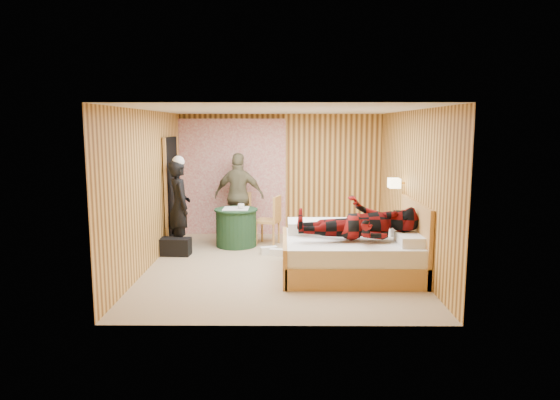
{
  "coord_description": "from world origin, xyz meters",
  "views": [
    {
      "loc": [
        0.05,
        -7.9,
        2.25
      ],
      "look_at": [
        -0.0,
        0.18,
        1.05
      ],
      "focal_mm": 32.0,
      "sensor_mm": 36.0,
      "label": 1
    }
  ],
  "objects_px": {
    "man_at_table": "(239,196)",
    "chair_far": "(240,212)",
    "nightstand": "(391,244)",
    "round_table": "(236,227)",
    "bed": "(353,253)",
    "duffel_bag": "(175,247)",
    "man_on_bed": "(358,213)",
    "wall_lamp": "(394,183)",
    "woman_standing": "(180,206)",
    "chair_near": "(272,216)"
  },
  "relations": [
    {
      "from": "nightstand",
      "to": "duffel_bag",
      "type": "xyz_separation_m",
      "value": [
        -3.73,
        0.27,
        -0.12
      ]
    },
    {
      "from": "duffel_bag",
      "to": "woman_standing",
      "type": "bearing_deg",
      "value": 88.07
    },
    {
      "from": "chair_near",
      "to": "man_on_bed",
      "type": "relative_size",
      "value": 0.53
    },
    {
      "from": "wall_lamp",
      "to": "bed",
      "type": "distance_m",
      "value": 1.56
    },
    {
      "from": "round_table",
      "to": "man_on_bed",
      "type": "bearing_deg",
      "value": -45.35
    },
    {
      "from": "nightstand",
      "to": "man_at_table",
      "type": "height_order",
      "value": "man_at_table"
    },
    {
      "from": "round_table",
      "to": "chair_near",
      "type": "relative_size",
      "value": 0.87
    },
    {
      "from": "bed",
      "to": "chair_far",
      "type": "relative_size",
      "value": 2.23
    },
    {
      "from": "wall_lamp",
      "to": "man_at_table",
      "type": "distance_m",
      "value": 3.2
    },
    {
      "from": "chair_far",
      "to": "man_at_table",
      "type": "xyz_separation_m",
      "value": [
        -0.01,
        0.03,
        0.32
      ]
    },
    {
      "from": "duffel_bag",
      "to": "woman_standing",
      "type": "relative_size",
      "value": 0.33
    },
    {
      "from": "duffel_bag",
      "to": "chair_far",
      "type": "bearing_deg",
      "value": 57.32
    },
    {
      "from": "chair_far",
      "to": "round_table",
      "type": "bearing_deg",
      "value": -81.71
    },
    {
      "from": "bed",
      "to": "man_on_bed",
      "type": "height_order",
      "value": "man_on_bed"
    },
    {
      "from": "round_table",
      "to": "wall_lamp",
      "type": "bearing_deg",
      "value": -17.5
    },
    {
      "from": "nightstand",
      "to": "woman_standing",
      "type": "distance_m",
      "value": 3.78
    },
    {
      "from": "duffel_bag",
      "to": "man_at_table",
      "type": "bearing_deg",
      "value": 58.35
    },
    {
      "from": "nightstand",
      "to": "chair_far",
      "type": "distance_m",
      "value": 3.16
    },
    {
      "from": "wall_lamp",
      "to": "duffel_bag",
      "type": "distance_m",
      "value": 3.95
    },
    {
      "from": "wall_lamp",
      "to": "nightstand",
      "type": "distance_m",
      "value": 1.03
    },
    {
      "from": "duffel_bag",
      "to": "woman_standing",
      "type": "xyz_separation_m",
      "value": [
        0.04,
        0.31,
        0.67
      ]
    },
    {
      "from": "chair_far",
      "to": "duffel_bag",
      "type": "bearing_deg",
      "value": -117.9
    },
    {
      "from": "chair_near",
      "to": "woman_standing",
      "type": "bearing_deg",
      "value": -56.08
    },
    {
      "from": "man_at_table",
      "to": "chair_far",
      "type": "bearing_deg",
      "value": 122.15
    },
    {
      "from": "chair_far",
      "to": "duffel_bag",
      "type": "distance_m",
      "value": 1.74
    },
    {
      "from": "nightstand",
      "to": "chair_far",
      "type": "relative_size",
      "value": 0.59
    },
    {
      "from": "wall_lamp",
      "to": "man_on_bed",
      "type": "distance_m",
      "value": 1.41
    },
    {
      "from": "bed",
      "to": "chair_far",
      "type": "xyz_separation_m",
      "value": [
        -1.94,
        2.43,
        0.21
      ]
    },
    {
      "from": "nightstand",
      "to": "round_table",
      "type": "bearing_deg",
      "value": 160.41
    },
    {
      "from": "round_table",
      "to": "man_at_table",
      "type": "xyz_separation_m",
      "value": [
        -0.0,
        0.68,
        0.5
      ]
    },
    {
      "from": "wall_lamp",
      "to": "man_on_bed",
      "type": "xyz_separation_m",
      "value": [
        -0.77,
        -1.14,
        -0.31
      ]
    },
    {
      "from": "chair_near",
      "to": "man_at_table",
      "type": "xyz_separation_m",
      "value": [
        -0.67,
        0.56,
        0.32
      ]
    },
    {
      "from": "duffel_bag",
      "to": "woman_standing",
      "type": "distance_m",
      "value": 0.74
    },
    {
      "from": "round_table",
      "to": "duffel_bag",
      "type": "xyz_separation_m",
      "value": [
        -1.01,
        -0.7,
        -0.21
      ]
    },
    {
      "from": "bed",
      "to": "chair_far",
      "type": "height_order",
      "value": "bed"
    },
    {
      "from": "wall_lamp",
      "to": "man_on_bed",
      "type": "relative_size",
      "value": 0.15
    },
    {
      "from": "nightstand",
      "to": "round_table",
      "type": "height_order",
      "value": "round_table"
    },
    {
      "from": "man_at_table",
      "to": "nightstand",
      "type": "bearing_deg",
      "value": 158.63
    },
    {
      "from": "man_on_bed",
      "to": "woman_standing",
      "type": "bearing_deg",
      "value": 151.27
    },
    {
      "from": "bed",
      "to": "nightstand",
      "type": "bearing_deg",
      "value": 47.06
    },
    {
      "from": "bed",
      "to": "man_on_bed",
      "type": "distance_m",
      "value": 0.71
    },
    {
      "from": "bed",
      "to": "chair_far",
      "type": "distance_m",
      "value": 3.12
    },
    {
      "from": "man_at_table",
      "to": "man_on_bed",
      "type": "bearing_deg",
      "value": 136.31
    },
    {
      "from": "round_table",
      "to": "nightstand",
      "type": "bearing_deg",
      "value": -19.59
    },
    {
      "from": "chair_far",
      "to": "woman_standing",
      "type": "bearing_deg",
      "value": -124.29
    },
    {
      "from": "bed",
      "to": "round_table",
      "type": "height_order",
      "value": "bed"
    },
    {
      "from": "bed",
      "to": "round_table",
      "type": "bearing_deg",
      "value": 137.7
    },
    {
      "from": "wall_lamp",
      "to": "nightstand",
      "type": "relative_size",
      "value": 0.47
    },
    {
      "from": "chair_near",
      "to": "man_on_bed",
      "type": "height_order",
      "value": "man_on_bed"
    },
    {
      "from": "woman_standing",
      "to": "man_at_table",
      "type": "xyz_separation_m",
      "value": [
        0.98,
        1.07,
        0.04
      ]
    }
  ]
}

